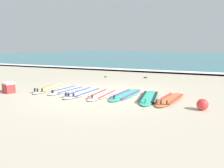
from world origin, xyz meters
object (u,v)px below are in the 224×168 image
Objects in this scene: surfboard_6 at (170,99)px; surfboard_0 at (50,88)px; surfboard_4 at (126,95)px; surfboard_5 at (149,97)px; surfboard_3 at (103,94)px; surfboard_1 at (67,90)px; beach_ball at (202,105)px; cooler_box at (9,87)px; surfboard_2 at (83,92)px.

surfboard_0 is at bearing -179.70° from surfboard_6.
surfboard_4 is 1.00× the size of surfboard_5.
surfboard_3 and surfboard_5 have the same top height.
surfboard_6 is at bearing 0.95° from surfboard_1.
beach_ball reaches higher than surfboard_5.
surfboard_3 is at bearing -160.10° from surfboard_4.
surfboard_5 is at bearing 6.58° from surfboard_3.
surfboard_6 is 5.65m from cooler_box.
surfboard_1 is at bearing -2.58° from surfboard_0.
surfboard_6 is (2.98, 0.19, 0.00)m from surfboard_2.
surfboard_3 is 0.92× the size of surfboard_6.
surfboard_4 is 4.21× the size of cooler_box.
surfboard_4 is 1.01× the size of surfboard_6.
surfboard_6 is 4.16× the size of cooler_box.
surfboard_2 is 2.99m from surfboard_6.
surfboard_0 and surfboard_1 have the same top height.
beach_ball reaches higher than surfboard_0.
surfboard_2 is at bearing -176.31° from surfboard_6.
surfboard_5 is 4.99m from cooler_box.
surfboard_2 is at bearing -175.37° from surfboard_5.
surfboard_0 and surfboard_3 have the same top height.
surfboard_1 is 0.89× the size of surfboard_6.
surfboard_4 is 0.81m from surfboard_5.
surfboard_1 is at bearing 31.21° from cooler_box.
surfboard_3 is at bearing -4.53° from surfboard_1.
surfboard_2 is 2.72m from cooler_box.
cooler_box is (-2.55, -0.94, 0.16)m from surfboard_2.
beach_ball is at bearing -8.44° from surfboard_1.
surfboard_3 is at bearing -173.42° from surfboard_5.
surfboard_3 is 0.79m from surfboard_4.
surfboard_2 and surfboard_4 have the same top height.
cooler_box is 6.48m from beach_ball.
surfboard_0 is at bearing 174.06° from surfboard_2.
cooler_box is (-4.05, -1.22, 0.16)m from surfboard_4.
cooler_box reaches higher than surfboard_6.
surfboard_4 is 2.56m from beach_ball.
surfboard_3 and surfboard_4 have the same top height.
surfboard_1 is 0.88× the size of surfboard_4.
surfboard_3 and surfboard_6 have the same top height.
surfboard_3 is 6.77× the size of beach_ball.
surfboard_2 is 1.00× the size of surfboard_4.
surfboard_2 is at bearing -9.56° from surfboard_1.
surfboard_4 and surfboard_6 have the same top height.
surfboard_6 is at bearing 0.30° from surfboard_0.
surfboard_1 is at bearing -179.05° from surfboard_6.
surfboard_5 is at bearing -179.55° from surfboard_6.
surfboard_1 is at bearing -178.95° from surfboard_5.
surfboard_4 is at bearing 173.66° from surfboard_5.
surfboard_0 is at bearing 177.42° from surfboard_1.
cooler_box reaches higher than beach_ball.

